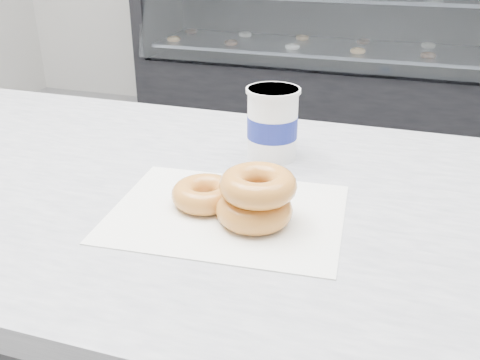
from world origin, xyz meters
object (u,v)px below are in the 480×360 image
object	(u,v)px
donut_single	(205,194)
coffee_cup	(272,123)
donut_stack	(256,197)
display_case	(328,61)

from	to	relation	value
donut_single	coffee_cup	distance (m)	0.22
donut_stack	coffee_cup	distance (m)	0.24
donut_single	coffee_cup	xyz separation A→B (m)	(0.05, 0.21, 0.05)
coffee_cup	display_case	bearing A→B (deg)	91.10
display_case	donut_single	world-z (taller)	display_case
donut_single	donut_stack	size ratio (longest dim) A/B	0.66
display_case	donut_stack	world-z (taller)	display_case
display_case	donut_single	distance (m)	2.82
coffee_cup	donut_single	bearing A→B (deg)	-107.97
donut_stack	coffee_cup	world-z (taller)	coffee_cup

